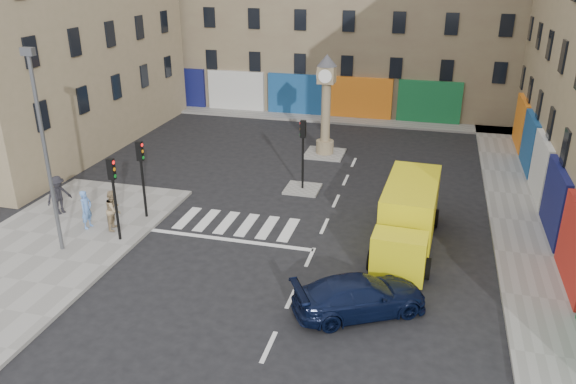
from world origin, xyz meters
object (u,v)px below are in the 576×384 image
at_px(traffic_light_island, 303,144).
at_px(lamp_post, 44,143).
at_px(yellow_van, 408,216).
at_px(pedestrian_tan, 114,210).
at_px(traffic_light_left_far, 141,167).
at_px(traffic_light_left_near, 113,186).
at_px(pedestrian_blue, 86,209).
at_px(clock_pillar, 326,99).
at_px(pedestrian_dark, 59,195).
at_px(navy_sedan, 360,296).

distance_m(traffic_light_island, lamp_post, 12.52).
height_order(yellow_van, pedestrian_tan, yellow_van).
bearing_deg(traffic_light_left_far, traffic_light_left_near, -90.00).
relative_size(traffic_light_island, yellow_van, 0.52).
distance_m(traffic_light_left_near, pedestrian_blue, 2.61).
xyz_separation_m(traffic_light_island, pedestrian_blue, (-8.27, -7.13, -1.55)).
height_order(clock_pillar, pedestrian_tan, clock_pillar).
bearing_deg(pedestrian_tan, lamp_post, 143.12).
distance_m(yellow_van, pedestrian_dark, 16.23).
distance_m(lamp_post, pedestrian_tan, 4.52).
bearing_deg(lamp_post, pedestrian_blue, 91.95).
height_order(clock_pillar, yellow_van, clock_pillar).
distance_m(traffic_light_left_far, pedestrian_blue, 3.06).
bearing_deg(traffic_light_left_near, lamp_post, -143.62).
bearing_deg(pedestrian_dark, yellow_van, -61.38).
bearing_deg(navy_sedan, traffic_light_left_far, 35.45).
bearing_deg(pedestrian_dark, traffic_light_left_far, -56.53).
bearing_deg(lamp_post, yellow_van, 17.90).
bearing_deg(pedestrian_dark, pedestrian_tan, -79.59).
bearing_deg(lamp_post, navy_sedan, -5.22).
xyz_separation_m(clock_pillar, pedestrian_blue, (-8.27, -13.13, -2.51)).
distance_m(traffic_light_left_near, pedestrian_tan, 1.92).
relative_size(lamp_post, pedestrian_blue, 4.65).
height_order(traffic_light_left_far, clock_pillar, clock_pillar).
relative_size(traffic_light_left_near, pedestrian_dark, 1.96).
xyz_separation_m(lamp_post, clock_pillar, (8.20, 15.20, -1.24)).
bearing_deg(pedestrian_tan, pedestrian_blue, 90.39).
relative_size(lamp_post, pedestrian_dark, 4.39).
distance_m(traffic_light_island, pedestrian_tan, 9.97).
distance_m(lamp_post, pedestrian_dark, 5.30).
height_order(traffic_light_island, pedestrian_blue, traffic_light_island).
height_order(lamp_post, clock_pillar, lamp_post).
height_order(lamp_post, pedestrian_blue, lamp_post).
bearing_deg(yellow_van, clock_pillar, 120.95).
relative_size(traffic_light_island, pedestrian_blue, 2.07).
height_order(navy_sedan, pedestrian_dark, pedestrian_dark).
relative_size(traffic_light_left_far, pedestrian_blue, 2.07).
relative_size(traffic_light_left_far, clock_pillar, 0.61).
relative_size(traffic_light_left_near, navy_sedan, 0.79).
distance_m(traffic_light_left_near, lamp_post, 3.21).
xyz_separation_m(pedestrian_blue, pedestrian_dark, (-2.14, 1.01, 0.05)).
relative_size(traffic_light_left_near, traffic_light_island, 1.00).
xyz_separation_m(navy_sedan, yellow_van, (1.24, 5.67, 0.59)).
distance_m(traffic_light_left_far, clock_pillar, 13.05).
bearing_deg(pedestrian_dark, traffic_light_left_near, -88.66).
bearing_deg(lamp_post, pedestrian_tan, 62.64).
height_order(traffic_light_island, pedestrian_tan, traffic_light_island).
relative_size(traffic_light_left_far, navy_sedan, 0.79).
bearing_deg(pedestrian_dark, traffic_light_island, -35.98).
bearing_deg(pedestrian_dark, pedestrian_blue, -91.75).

